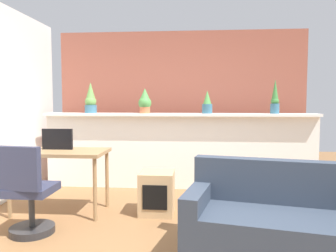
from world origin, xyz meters
The scene contains 13 objects.
ground_plane centered at (0.00, 0.00, 0.00)m, with size 12.00×12.00×0.00m, color brown.
divider_wall centered at (0.00, 2.00, 0.56)m, with size 4.11×0.16×1.11m, color white.
plant_shelf centered at (0.00, 1.96, 1.13)m, with size 4.11×0.31×0.04m, color white.
brick_wall_behind centered at (0.00, 2.60, 1.25)m, with size 4.11×0.10×2.50m, color #9E5442.
potted_plant_0 centered at (-1.37, 1.99, 1.36)m, with size 0.18×0.18×0.47m.
potted_plant_1 centered at (-0.51, 1.93, 1.34)m, with size 0.20×0.20×0.38m.
potted_plant_2 centered at (0.43, 1.92, 1.30)m, with size 0.15×0.15×0.34m.
potted_plant_3 centered at (1.41, 1.95, 1.37)m, with size 0.13×0.13×0.50m.
desk centered at (-1.35, 0.74, 0.67)m, with size 1.10×0.60×0.75m.
tv_monitor centered at (-1.41, 0.82, 0.88)m, with size 0.37×0.04×0.25m, color black.
office_chair centered at (-1.39, 0.04, 0.39)m, with size 0.46×0.47×0.91m.
side_cube_shelf centered at (-0.20, 0.80, 0.25)m, with size 0.40×0.41×0.50m.
couch centered at (0.98, -0.22, 0.28)m, with size 1.69×1.07×0.80m.
Camera 1 is at (0.26, -3.04, 1.33)m, focal length 35.51 mm.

